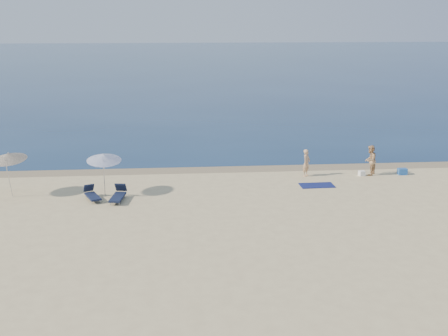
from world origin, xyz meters
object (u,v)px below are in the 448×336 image
at_px(blue_cooler, 402,171).
at_px(umbrella_near, 104,158).
at_px(person_left, 306,163).
at_px(person_right, 370,160).

relative_size(blue_cooler, umbrella_near, 0.22).
xyz_separation_m(person_left, umbrella_near, (-10.95, -2.51, 1.17)).
distance_m(person_left, umbrella_near, 11.30).
bearing_deg(umbrella_near, blue_cooler, -2.68).
distance_m(blue_cooler, umbrella_near, 16.79).
bearing_deg(person_left, blue_cooler, -53.98).
relative_size(person_left, person_right, 0.89).
bearing_deg(umbrella_near, person_left, 2.15).
relative_size(person_right, blue_cooler, 3.46).
xyz_separation_m(person_right, blue_cooler, (1.91, -0.08, -0.69)).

